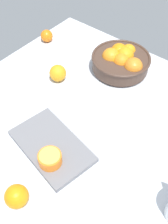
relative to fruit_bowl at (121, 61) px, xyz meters
The scene contains 7 objects.
ground_plane 35.78cm from the fruit_bowl, 75.34° to the right, with size 117.26×109.11×3.00cm, color silver.
fruit_bowl is the anchor object (origin of this frame).
cutting_board 53.41cm from the fruit_bowl, 84.46° to the right, with size 31.49×18.79×2.06cm, color slate.
orange_half_0 59.33cm from the fruit_bowl, 80.32° to the right, with size 8.30×8.30×4.38cm.
loose_orange_0 75.68cm from the fruit_bowl, 81.57° to the right, with size 7.73×7.73×7.73cm, color orange.
loose_orange_2 43.85cm from the fruit_bowl, behind, with size 6.42×6.42×6.42cm, color orange.
loose_orange_3 30.04cm from the fruit_bowl, 127.52° to the right, with size 7.71×7.71×7.71cm, color orange.
Camera 1 is at (40.95, -55.07, 85.66)cm, focal length 43.59 mm.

